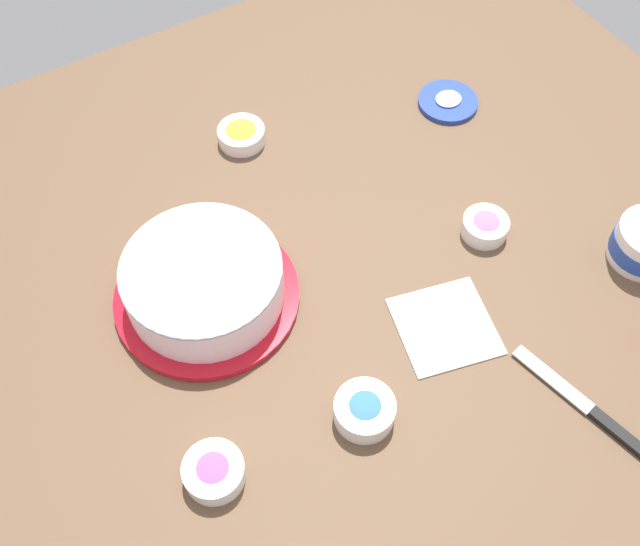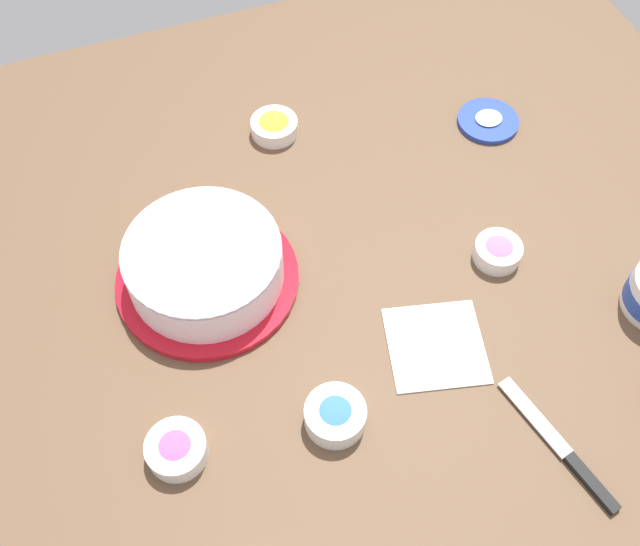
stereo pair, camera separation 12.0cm
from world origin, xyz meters
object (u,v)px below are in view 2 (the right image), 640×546
at_px(sprinkle_bowl_blue, 335,415).
at_px(spreading_knife, 568,455).
at_px(sprinkle_bowl_yellow, 274,126).
at_px(sprinkle_bowl_pink, 498,251).
at_px(paper_napkin, 436,345).
at_px(sprinkle_bowl_rainbow, 176,449).
at_px(frosted_cake, 204,264).
at_px(frosting_tub_lid, 488,121).

bearing_deg(sprinkle_bowl_blue, spreading_knife, -29.31).
relative_size(spreading_knife, sprinkle_bowl_blue, 2.57).
relative_size(sprinkle_bowl_yellow, sprinkle_bowl_blue, 0.98).
height_order(sprinkle_bowl_blue, sprinkle_bowl_pink, sprinkle_bowl_blue).
bearing_deg(paper_napkin, sprinkle_bowl_yellow, 100.23).
height_order(sprinkle_bowl_yellow, paper_napkin, sprinkle_bowl_yellow).
distance_m(spreading_knife, sprinkle_bowl_pink, 0.35).
bearing_deg(sprinkle_bowl_rainbow, sprinkle_bowl_blue, -7.49).
xyz_separation_m(frosted_cake, sprinkle_bowl_yellow, (0.21, 0.29, -0.03)).
bearing_deg(frosting_tub_lid, frosted_cake, -164.53).
bearing_deg(sprinkle_bowl_blue, paper_napkin, 17.92).
distance_m(frosted_cake, spreading_knife, 0.62).
bearing_deg(sprinkle_bowl_rainbow, sprinkle_bowl_yellow, 59.52).
xyz_separation_m(sprinkle_bowl_yellow, sprinkle_bowl_blue, (-0.10, -0.59, 0.00)).
bearing_deg(frosted_cake, sprinkle_bowl_blue, -69.90).
bearing_deg(frosting_tub_lid, sprinkle_bowl_yellow, 163.55).
height_order(frosted_cake, spreading_knife, frosted_cake).
bearing_deg(sprinkle_bowl_pink, frosting_tub_lid, 65.26).
bearing_deg(sprinkle_bowl_yellow, paper_napkin, -79.77).
distance_m(frosting_tub_lid, spreading_knife, 0.67).
bearing_deg(sprinkle_bowl_blue, sprinkle_bowl_yellow, 80.51).
height_order(sprinkle_bowl_blue, sprinkle_bowl_rainbow, sprinkle_bowl_blue).
height_order(sprinkle_bowl_pink, paper_napkin, sprinkle_bowl_pink).
relative_size(sprinkle_bowl_yellow, sprinkle_bowl_rainbow, 1.01).
xyz_separation_m(frosting_tub_lid, sprinkle_bowl_pink, (-0.13, -0.29, 0.01)).
bearing_deg(paper_napkin, frosting_tub_lid, 53.61).
height_order(frosted_cake, sprinkle_bowl_pink, frosted_cake).
relative_size(frosting_tub_lid, paper_napkin, 0.79).
bearing_deg(sprinkle_bowl_yellow, frosting_tub_lid, -16.45).
bearing_deg(sprinkle_bowl_yellow, sprinkle_bowl_rainbow, -120.48).
bearing_deg(frosting_tub_lid, sprinkle_bowl_blue, -136.38).
distance_m(frosting_tub_lid, sprinkle_bowl_rainbow, 0.85).
relative_size(frosting_tub_lid, sprinkle_bowl_rainbow, 1.34).
relative_size(frosting_tub_lid, sprinkle_bowl_yellow, 1.32).
bearing_deg(frosted_cake, sprinkle_bowl_rainbow, -113.52).
bearing_deg(paper_napkin, sprinkle_bowl_pink, 35.43).
distance_m(frosting_tub_lid, paper_napkin, 0.51).
distance_m(sprinkle_bowl_pink, paper_napkin, 0.21).
height_order(spreading_knife, sprinkle_bowl_rainbow, sprinkle_bowl_rainbow).
bearing_deg(spreading_knife, frosted_cake, 130.85).
bearing_deg(sprinkle_bowl_pink, paper_napkin, -144.57).
bearing_deg(spreading_knife, sprinkle_bowl_blue, 150.69).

